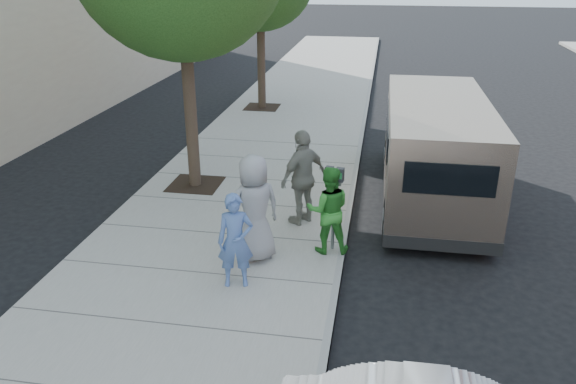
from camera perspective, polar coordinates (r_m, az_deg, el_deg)
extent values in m
plane|color=black|center=(11.05, -1.89, -5.29)|extent=(120.00, 120.00, 0.00)
cube|color=gray|center=(11.24, -6.91, -4.51)|extent=(5.00, 60.00, 0.15)
cube|color=gray|center=(10.84, 5.62, -5.52)|extent=(0.12, 60.00, 0.16)
cube|color=black|center=(13.66, -9.38, 0.80)|extent=(1.20, 1.20, 0.01)
cylinder|color=#38281E|center=(13.06, -9.93, 8.86)|extent=(0.28, 0.28, 3.96)
cube|color=black|center=(20.63, -2.64, 8.62)|extent=(1.20, 1.20, 0.01)
cylinder|color=#38281E|center=(20.28, -2.74, 13.43)|extent=(0.28, 0.28, 3.52)
cylinder|color=gray|center=(10.32, 4.61, -2.57)|extent=(0.06, 0.06, 1.28)
cube|color=gray|center=(10.05, 4.73, 0.97)|extent=(0.26, 0.12, 0.09)
cube|color=#2D2D30|center=(10.01, 4.23, 1.90)|extent=(0.16, 0.14, 0.25)
cube|color=#2D2D30|center=(9.96, 5.30, 1.75)|extent=(0.16, 0.14, 0.25)
cube|color=tan|center=(12.90, 14.72, 4.33)|extent=(2.15, 5.73, 2.11)
cube|color=tan|center=(16.03, 13.71, 6.03)|extent=(1.95, 0.59, 0.90)
cube|color=black|center=(10.09, 16.13, 1.22)|extent=(1.59, 0.03, 0.58)
cylinder|color=black|center=(14.91, 10.29, 3.65)|extent=(0.28, 0.81, 0.80)
cylinder|color=black|center=(15.07, 17.39, 3.16)|extent=(0.28, 0.81, 0.80)
cylinder|color=black|center=(11.30, 10.34, -2.72)|extent=(0.28, 0.81, 0.80)
cylinder|color=black|center=(11.51, 19.64, -3.26)|extent=(0.28, 0.81, 0.80)
imported|color=#516FAD|center=(9.14, -5.36, -4.96)|extent=(0.66, 0.52, 1.61)
imported|color=#2F862C|center=(10.16, 4.11, -1.83)|extent=(0.90, 0.75, 1.65)
imported|color=gray|center=(9.83, -3.43, -1.69)|extent=(1.14, 1.07, 1.96)
imported|color=gray|center=(11.21, 1.55, 1.50)|extent=(1.08, 1.20, 1.96)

